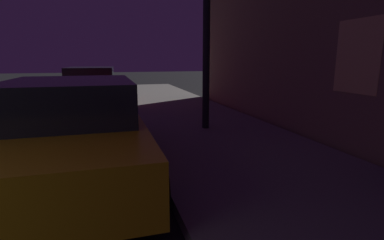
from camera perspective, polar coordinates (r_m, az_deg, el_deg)
The scene contains 2 objects.
car_yellow_cab at distance 4.62m, azimuth -21.97°, elevation -1.80°, with size 2.14×4.40×1.43m.
car_red at distance 11.38m, azimuth -18.79°, elevation 5.96°, with size 2.20×4.30×1.43m.
Camera 1 is at (3.34, -0.66, 1.72)m, focal length 27.65 mm.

